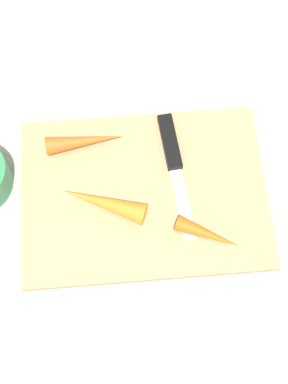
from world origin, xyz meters
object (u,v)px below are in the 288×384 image
at_px(knife, 171,150).
at_px(carrot_medium, 85,141).
at_px(carrot_longest, 103,202).
at_px(cutting_board, 144,193).
at_px(carrot_shortest, 208,234).

height_order(knife, carrot_medium, carrot_medium).
height_order(carrot_medium, carrot_longest, carrot_longest).
bearing_deg(cutting_board, carrot_longest, 16.12).
distance_m(cutting_board, carrot_medium, 0.12).
distance_m(cutting_board, carrot_shortest, 0.11).
bearing_deg(carrot_medium, knife, -13.38).
distance_m(cutting_board, knife, 0.08).
xyz_separation_m(knife, carrot_medium, (0.13, -0.02, 0.01)).
relative_size(knife, carrot_longest, 1.61).
xyz_separation_m(carrot_shortest, carrot_medium, (0.17, -0.16, 0.00)).
xyz_separation_m(cutting_board, knife, (-0.05, -0.06, 0.01)).
height_order(cutting_board, carrot_longest, carrot_longest).
bearing_deg(cutting_board, carrot_shortest, 138.09).
bearing_deg(carrot_medium, cutting_board, -49.45).
height_order(cutting_board, carrot_medium, carrot_medium).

